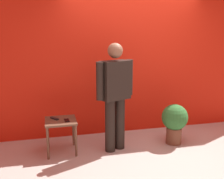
# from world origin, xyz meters

# --- Properties ---
(ground_plane) EXTENTS (12.00, 12.00, 0.00)m
(ground_plane) POSITION_xyz_m (0.00, 0.00, 0.00)
(ground_plane) COLOR #B7B2A8
(back_wall_red) EXTENTS (6.03, 0.12, 3.24)m
(back_wall_red) POSITION_xyz_m (0.00, 1.21, 1.62)
(back_wall_red) COLOR red
(back_wall_red) RESTS_ON ground_plane
(standing_person) EXTENTS (0.67, 0.39, 1.71)m
(standing_person) POSITION_xyz_m (-0.51, 0.41, 0.96)
(standing_person) COLOR black
(standing_person) RESTS_ON ground_plane
(side_table) EXTENTS (0.48, 0.48, 0.53)m
(side_table) POSITION_xyz_m (-1.36, 0.53, 0.44)
(side_table) COLOR brown
(side_table) RESTS_ON ground_plane
(cell_phone) EXTENTS (0.08, 0.15, 0.01)m
(cell_phone) POSITION_xyz_m (-1.26, 0.48, 0.54)
(cell_phone) COLOR black
(cell_phone) RESTS_ON side_table
(tv_remote) EXTENTS (0.13, 0.17, 0.02)m
(tv_remote) POSITION_xyz_m (-1.45, 0.60, 0.54)
(tv_remote) COLOR black
(tv_remote) RESTS_ON side_table
(potted_plant) EXTENTS (0.44, 0.44, 0.69)m
(potted_plant) POSITION_xyz_m (0.53, 0.41, 0.41)
(potted_plant) COLOR brown
(potted_plant) RESTS_ON ground_plane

